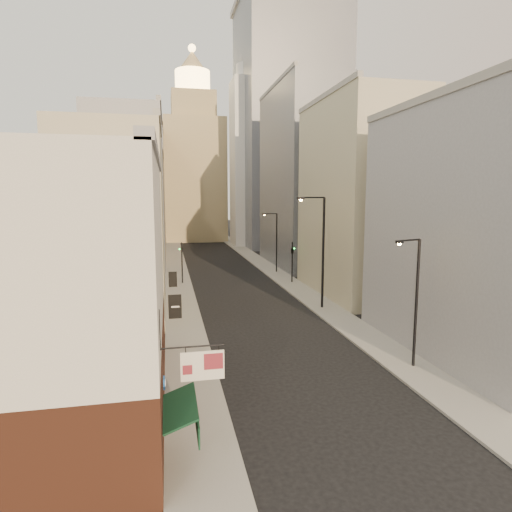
% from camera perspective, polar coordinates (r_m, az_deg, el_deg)
% --- Properties ---
extents(ground, '(360.00, 360.00, 0.00)m').
position_cam_1_polar(ground, '(17.55, 18.97, -28.42)').
color(ground, black).
rests_on(ground, ground).
extents(sidewalk_left, '(3.00, 140.00, 0.15)m').
position_cam_1_polar(sidewalk_left, '(67.80, -10.65, -0.91)').
color(sidewalk_left, gray).
rests_on(sidewalk_left, ground).
extents(sidewalk_right, '(3.00, 140.00, 0.15)m').
position_cam_1_polar(sidewalk_right, '(69.24, 0.17, -0.59)').
color(sidewalk_right, gray).
rests_on(sidewalk_right, ground).
extents(near_building_left, '(8.30, 23.04, 12.30)m').
position_cam_1_polar(near_building_left, '(21.70, -20.47, -3.93)').
color(near_building_left, '#5B2D1E').
rests_on(near_building_left, ground).
extents(left_bldg_beige, '(8.00, 12.00, 16.00)m').
position_cam_1_polar(left_bldg_beige, '(38.33, -18.32, 4.08)').
color(left_bldg_beige, '#B7AE8B').
rests_on(left_bldg_beige, ground).
extents(left_bldg_grey, '(8.00, 16.00, 20.00)m').
position_cam_1_polar(left_bldg_grey, '(54.19, -16.50, 7.27)').
color(left_bldg_grey, gray).
rests_on(left_bldg_grey, ground).
extents(left_bldg_tan, '(8.00, 18.00, 17.00)m').
position_cam_1_polar(left_bldg_tan, '(72.17, -15.29, 6.19)').
color(left_bldg_tan, tan).
rests_on(left_bldg_tan, ground).
extents(left_bldg_wingrid, '(8.00, 20.00, 24.00)m').
position_cam_1_polar(left_bldg_wingrid, '(92.14, -14.62, 8.70)').
color(left_bldg_wingrid, gray).
rests_on(left_bldg_wingrid, ground).
extents(right_bldg_grey, '(8.00, 16.00, 16.00)m').
position_cam_1_polar(right_bldg_grey, '(31.09, 27.48, 2.80)').
color(right_bldg_grey, gray).
rests_on(right_bldg_grey, ground).
extents(right_bldg_beige, '(8.00, 16.00, 20.00)m').
position_cam_1_polar(right_bldg_beige, '(46.37, 13.41, 7.33)').
color(right_bldg_beige, '#B7AE8B').
rests_on(right_bldg_beige, ground).
extents(right_bldg_wingrid, '(8.00, 20.00, 26.00)m').
position_cam_1_polar(right_bldg_wingrid, '(65.10, 5.92, 10.24)').
color(right_bldg_wingrid, gray).
rests_on(right_bldg_wingrid, ground).
extents(highrise, '(21.00, 23.00, 51.20)m').
position_cam_1_polar(highrise, '(94.85, 4.30, 17.19)').
color(highrise, gray).
rests_on(highrise, ground).
extents(clock_tower, '(14.00, 14.00, 44.90)m').
position_cam_1_polar(clock_tower, '(104.49, -8.24, 11.84)').
color(clock_tower, tan).
rests_on(clock_tower, ground).
extents(white_tower, '(8.00, 8.00, 41.50)m').
position_cam_1_polar(white_tower, '(92.10, -0.67, 13.07)').
color(white_tower, silver).
rests_on(white_tower, ground).
extents(streetlamp_near, '(1.98, 0.86, 7.88)m').
position_cam_1_polar(streetlamp_near, '(26.96, 20.38, -4.98)').
color(streetlamp_near, black).
rests_on(streetlamp_near, ground).
extents(streetlamp_mid, '(2.70, 0.50, 10.30)m').
position_cam_1_polar(streetlamp_mid, '(39.19, 8.61, 1.35)').
color(streetlamp_mid, black).
rests_on(streetlamp_mid, ground).
extents(streetlamp_far, '(2.12, 0.49, 8.11)m').
position_cam_1_polar(streetlamp_far, '(57.74, 2.57, 2.26)').
color(streetlamp_far, black).
rests_on(streetlamp_far, ground).
extents(traffic_light_left, '(0.57, 0.49, 5.00)m').
position_cam_1_polar(traffic_light_left, '(51.00, -9.87, 0.22)').
color(traffic_light_left, black).
rests_on(traffic_light_left, ground).
extents(traffic_light_right, '(0.67, 0.67, 5.00)m').
position_cam_1_polar(traffic_light_right, '(51.01, 4.86, 0.54)').
color(traffic_light_right, black).
rests_on(traffic_light_right, ground).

